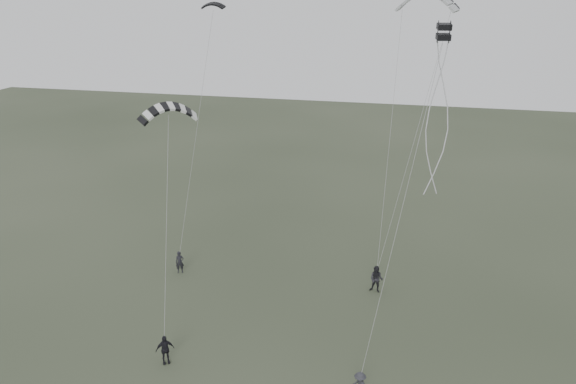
% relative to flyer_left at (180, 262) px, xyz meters
% --- Properties ---
extents(ground, '(140.00, 140.00, 0.00)m').
position_rel_flyer_left_xyz_m(ground, '(7.52, -7.31, -0.79)').
color(ground, '#2F3825').
rests_on(ground, ground).
extents(flyer_left, '(0.67, 0.56, 1.58)m').
position_rel_flyer_left_xyz_m(flyer_left, '(0.00, 0.00, 0.00)').
color(flyer_left, black).
rests_on(flyer_left, ground).
extents(flyer_right, '(1.00, 0.85, 1.81)m').
position_rel_flyer_left_xyz_m(flyer_right, '(13.47, 0.47, 0.12)').
color(flyer_right, black).
rests_on(flyer_right, ground).
extents(flyer_center, '(1.02, 0.90, 1.66)m').
position_rel_flyer_left_xyz_m(flyer_center, '(3.24, -9.45, 0.04)').
color(flyer_center, black).
rests_on(flyer_center, ground).
extents(kite_dark_small, '(1.60, 0.70, 0.63)m').
position_rel_flyer_left_xyz_m(kite_dark_small, '(1.71, 4.21, 16.87)').
color(kite_dark_small, black).
rests_on(kite_dark_small, flyer_left).
extents(kite_striped, '(3.19, 2.94, 1.43)m').
position_rel_flyer_left_xyz_m(kite_striped, '(1.84, -3.92, 11.77)').
color(kite_striped, black).
rests_on(kite_striped, flyer_center).
extents(kite_box, '(0.69, 0.75, 0.76)m').
position_rel_flyer_left_xyz_m(kite_box, '(16.06, -5.22, 16.06)').
color(kite_box, black).
rests_on(kite_box, flyer_far).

